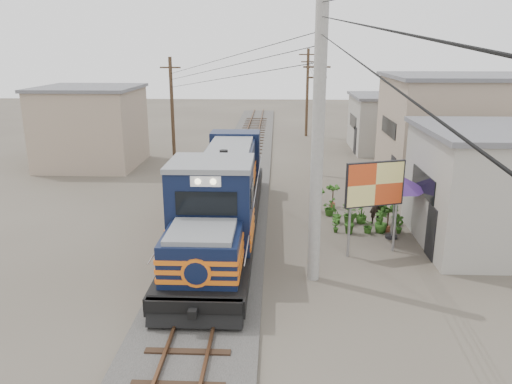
{
  "coord_description": "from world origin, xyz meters",
  "views": [
    {
      "loc": [
        2.21,
        -16.16,
        7.64
      ],
      "look_at": [
        1.42,
        2.47,
        2.2
      ],
      "focal_mm": 35.0,
      "sensor_mm": 36.0,
      "label": 1
    }
  ],
  "objects_px": {
    "locomotive": "(223,196)",
    "billboard": "(375,187)",
    "vendor": "(376,206)",
    "market_umbrella": "(396,181)"
  },
  "relations": [
    {
      "from": "locomotive",
      "to": "billboard",
      "type": "distance_m",
      "value": 6.22
    },
    {
      "from": "locomotive",
      "to": "vendor",
      "type": "relative_size",
      "value": 9.65
    },
    {
      "from": "locomotive",
      "to": "market_umbrella",
      "type": "relative_size",
      "value": 5.07
    },
    {
      "from": "locomotive",
      "to": "market_umbrella",
      "type": "xyz_separation_m",
      "value": [
        7.01,
        -0.16,
        0.76
      ]
    },
    {
      "from": "locomotive",
      "to": "market_umbrella",
      "type": "distance_m",
      "value": 7.05
    },
    {
      "from": "billboard",
      "to": "vendor",
      "type": "height_order",
      "value": "billboard"
    },
    {
      "from": "market_umbrella",
      "to": "vendor",
      "type": "xyz_separation_m",
      "value": [
        -0.34,
        1.79,
        -1.65
      ]
    },
    {
      "from": "billboard",
      "to": "vendor",
      "type": "distance_m",
      "value": 4.04
    },
    {
      "from": "locomotive",
      "to": "billboard",
      "type": "xyz_separation_m",
      "value": [
        5.85,
        -1.85,
        1.0
      ]
    },
    {
      "from": "locomotive",
      "to": "vendor",
      "type": "xyz_separation_m",
      "value": [
        6.67,
        1.63,
        -0.88
      ]
    }
  ]
}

